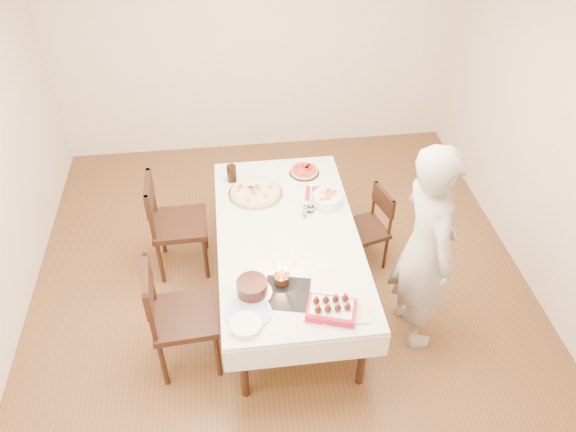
{
  "coord_description": "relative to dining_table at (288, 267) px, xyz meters",
  "views": [
    {
      "loc": [
        -0.38,
        -3.37,
        3.82
      ],
      "look_at": [
        0.04,
        -0.02,
        0.95
      ],
      "focal_mm": 35.0,
      "sensor_mm": 36.0,
      "label": 1
    }
  ],
  "objects": [
    {
      "name": "chair_left_savory",
      "position": [
        -0.92,
        0.53,
        0.13
      ],
      "size": [
        0.53,
        0.53,
        1.01
      ],
      "primitive_type": null,
      "rotation": [
        0.0,
        0.0,
        3.16
      ],
      "color": "black",
      "rests_on": "floor"
    },
    {
      "name": "chair_right_savory",
      "position": [
        0.74,
        0.36,
        0.03
      ],
      "size": [
        0.5,
        0.5,
        0.8
      ],
      "primitive_type": null,
      "rotation": [
        0.0,
        0.0,
        0.27
      ],
      "color": "black",
      "rests_on": "floor"
    },
    {
      "name": "wall_back",
      "position": [
        -0.04,
        2.52,
        0.98
      ],
      "size": [
        4.5,
        0.04,
        2.7
      ],
      "primitive_type": "cube",
      "color": "beige",
      "rests_on": "floor"
    },
    {
      "name": "wall_right",
      "position": [
        2.21,
        0.02,
        0.98
      ],
      "size": [
        0.04,
        5.0,
        2.7
      ],
      "primitive_type": "cube",
      "color": "beige",
      "rests_on": "floor"
    },
    {
      "name": "birthday_cake",
      "position": [
        -0.11,
        -0.52,
        0.45
      ],
      "size": [
        0.14,
        0.14,
        0.13
      ],
      "primitive_type": "cylinder",
      "rotation": [
        0.0,
        0.0,
        -0.2
      ],
      "color": "#351F0E",
      "rests_on": "dining_table"
    },
    {
      "name": "pasta_bowl",
      "position": [
        0.39,
        0.36,
        0.42
      ],
      "size": [
        0.32,
        0.32,
        0.08
      ],
      "primitive_type": "cylinder",
      "rotation": [
        0.0,
        0.0,
        -0.28
      ],
      "color": "white",
      "rests_on": "dining_table"
    },
    {
      "name": "pizza_pepperoni",
      "position": [
        0.25,
        0.83,
        0.4
      ],
      "size": [
        0.29,
        0.29,
        0.04
      ],
      "primitive_type": "cylinder",
      "rotation": [
        0.0,
        0.0,
        -0.03
      ],
      "color": "red",
      "rests_on": "dining_table"
    },
    {
      "name": "floor",
      "position": [
        -0.04,
        0.02,
        -0.38
      ],
      "size": [
        5.0,
        5.0,
        0.0
      ],
      "primitive_type": "plane",
      "color": "brown",
      "rests_on": "ground"
    },
    {
      "name": "box_lid",
      "position": [
        0.3,
        -0.86,
        0.38
      ],
      "size": [
        0.34,
        0.25,
        0.03
      ],
      "primitive_type": "cube",
      "rotation": [
        0.0,
        0.0,
        -0.09
      ],
      "color": "beige",
      "rests_on": "dining_table"
    },
    {
      "name": "shaker_pair",
      "position": [
        0.17,
        0.2,
        0.42
      ],
      "size": [
        0.1,
        0.1,
        0.09
      ],
      "primitive_type": null,
      "rotation": [
        0.0,
        0.0,
        -0.39
      ],
      "color": "white",
      "rests_on": "dining_table"
    },
    {
      "name": "pizza_white",
      "position": [
        -0.22,
        0.56,
        0.4
      ],
      "size": [
        0.6,
        0.6,
        0.04
      ],
      "primitive_type": "cylinder",
      "rotation": [
        0.0,
        0.0,
        -0.28
      ],
      "color": "beige",
      "rests_on": "dining_table"
    },
    {
      "name": "chair_left_dessert",
      "position": [
        -0.85,
        -0.55,
        0.14
      ],
      "size": [
        0.56,
        0.56,
        1.02
      ],
      "primitive_type": null,
      "rotation": [
        0.0,
        0.0,
        3.21
      ],
      "color": "black",
      "rests_on": "floor"
    },
    {
      "name": "china_plate",
      "position": [
        -0.38,
        -0.78,
        0.38
      ],
      "size": [
        0.39,
        0.39,
        0.01
      ],
      "primitive_type": "cylinder",
      "rotation": [
        0.0,
        0.0,
        0.2
      ],
      "color": "white",
      "rests_on": "dining_table"
    },
    {
      "name": "taper_candle",
      "position": [
        0.23,
        0.27,
        0.53
      ],
      "size": [
        0.08,
        0.08,
        0.3
      ],
      "primitive_type": "cylinder",
      "rotation": [
        0.0,
        0.0,
        0.33
      ],
      "color": "white",
      "rests_on": "dining_table"
    },
    {
      "name": "layer_cake",
      "position": [
        -0.33,
        -0.59,
        0.43
      ],
      "size": [
        0.32,
        0.32,
        0.11
      ],
      "primitive_type": "cylinder",
      "rotation": [
        0.0,
        0.0,
        0.14
      ],
      "color": "#34150D",
      "rests_on": "dining_table"
    },
    {
      "name": "cola_glass",
      "position": [
        -0.41,
        0.79,
        0.46
      ],
      "size": [
        0.1,
        0.1,
        0.16
      ],
      "primitive_type": "cylinder",
      "rotation": [
        0.0,
        0.0,
        -0.15
      ],
      "color": "black",
      "rests_on": "dining_table"
    },
    {
      "name": "red_placemat",
      "position": [
        0.32,
        0.5,
        0.38
      ],
      "size": [
        0.26,
        0.26,
        0.01
      ],
      "primitive_type": "cube",
      "rotation": [
        0.0,
        0.0,
        -0.23
      ],
      "color": "#B21E1E",
      "rests_on": "dining_table"
    },
    {
      "name": "plate_stack",
      "position": [
        -0.4,
        -0.9,
        0.4
      ],
      "size": [
        0.25,
        0.25,
        0.05
      ],
      "primitive_type": "cylinder",
      "rotation": [
        0.0,
        0.0,
        -0.15
      ],
      "color": "white",
      "rests_on": "dining_table"
    },
    {
      "name": "strawberry_box",
      "position": [
        0.2,
        -0.85,
        0.42
      ],
      "size": [
        0.39,
        0.32,
        0.08
      ],
      "primitive_type": null,
      "rotation": [
        0.0,
        0.0,
        -0.31
      ],
      "color": "#A61325",
      "rests_on": "dining_table"
    },
    {
      "name": "person",
      "position": [
        0.98,
        -0.46,
        0.54
      ],
      "size": [
        0.52,
        0.72,
        1.83
      ],
      "primitive_type": "imported",
      "rotation": [
        0.0,
        0.0,
        1.7
      ],
      "color": "#AFA9A5",
      "rests_on": "floor"
    },
    {
      "name": "dining_table",
      "position": [
        0.0,
        0.0,
        0.0
      ],
      "size": [
        1.4,
        2.27,
        0.75
      ],
      "primitive_type": "cube",
      "rotation": [
        0.0,
        0.0,
        0.13
      ],
      "color": "silver",
      "rests_on": "floor"
    },
    {
      "name": "cake_board",
      "position": [
        -0.09,
        -0.63,
        0.38
      ],
      "size": [
        0.4,
        0.4,
        0.01
      ],
      "primitive_type": "cube",
      "rotation": [
        0.0,
        0.0,
        -0.23
      ],
      "color": "black",
      "rests_on": "dining_table"
    }
  ]
}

